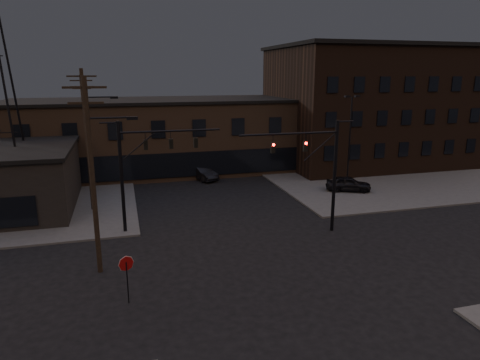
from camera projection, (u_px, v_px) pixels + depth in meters
name	position (u px, v px, depth m)	size (l,w,h in m)	color
ground	(268.00, 267.00, 25.24)	(140.00, 140.00, 0.00)	black
sidewalk_ne	(380.00, 168.00, 51.51)	(30.00, 30.00, 0.15)	#474744
building_row	(190.00, 135.00, 50.45)	(40.00, 12.00, 8.00)	brown
building_right	(366.00, 107.00, 53.57)	(22.00, 16.00, 14.00)	black
traffic_signal_near	(320.00, 165.00, 29.65)	(7.12, 0.24, 8.00)	black
traffic_signal_far	(140.00, 163.00, 29.76)	(7.12, 0.24, 8.00)	black
stop_sign	(127.00, 269.00, 20.86)	(0.72, 0.33, 2.48)	black
utility_pole_near	(93.00, 172.00, 23.24)	(3.70, 0.28, 11.00)	black
utility_pole_mid	(88.00, 138.00, 34.14)	(3.70, 0.28, 11.50)	black
utility_pole_far	(85.00, 125.00, 45.16)	(2.20, 0.28, 11.00)	black
lot_light_a	(350.00, 134.00, 40.37)	(1.50, 0.28, 9.14)	black
lot_light_b	(376.00, 126.00, 46.61)	(1.50, 0.28, 9.14)	black
parked_car_lot_a	(348.00, 184.00, 40.87)	(1.69, 4.21, 1.44)	black
parked_car_lot_b	(351.00, 161.00, 52.17)	(1.78, 4.37, 1.27)	silver
car_crossing	(202.00, 173.00, 45.97)	(1.58, 4.52, 1.49)	black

